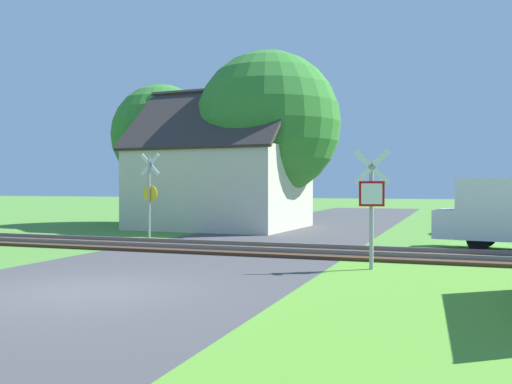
{
  "coord_description": "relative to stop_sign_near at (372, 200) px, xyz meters",
  "views": [
    {
      "loc": [
        6.59,
        -9.03,
        2.01
      ],
      "look_at": [
        0.5,
        8.3,
        1.8
      ],
      "focal_mm": 40.0,
      "sensor_mm": 36.0,
      "label": 1
    }
  ],
  "objects": [
    {
      "name": "crossing_sign_far",
      "position": [
        -9.25,
        5.62,
        0.17
      ],
      "size": [
        0.88,
        0.16,
        3.25
      ],
      "rotation": [
        0.0,
        0.0,
        -0.1
      ],
      "color": "#9E9EA5",
      "rests_on": "ground"
    },
    {
      "name": "stop_sign_near",
      "position": [
        0.0,
        0.0,
        0.0
      ],
      "size": [
        0.87,
        0.22,
        2.88
      ],
      "rotation": [
        0.0,
        0.0,
        3.34
      ],
      "color": "#9E9EA5",
      "rests_on": "ground"
    },
    {
      "name": "road_asphalt",
      "position": [
        -4.69,
        -2.68,
        -1.66
      ],
      "size": [
        7.38,
        80.0,
        0.01
      ],
      "primitive_type": "cube",
      "color": "#424244",
      "rests_on": "ground"
    },
    {
      "name": "grass_verge",
      "position": [
        2.0,
        -6.68,
        -1.65
      ],
      "size": [
        6.0,
        20.0,
        0.01
      ],
      "primitive_type": "cube",
      "color": "#54912D",
      "rests_on": "ground"
    },
    {
      "name": "house",
      "position": [
        -8.63,
        11.28,
        0.42
      ],
      "size": [
        7.87,
        7.04,
        6.67
      ],
      "rotation": [
        0.0,
        0.0,
        -0.05
      ],
      "color": "beige",
      "rests_on": "ground"
    },
    {
      "name": "ground_plane",
      "position": [
        -4.69,
        -4.68,
        -1.66
      ],
      "size": [
        160.0,
        160.0,
        0.0
      ],
      "primitive_type": "plane",
      "color": "#4C8433"
    },
    {
      "name": "tree_center",
      "position": [
        -6.54,
        12.05,
        3.29
      ],
      "size": [
        6.87,
        6.87,
        8.39
      ],
      "color": "#513823",
      "rests_on": "ground"
    },
    {
      "name": "tree_left",
      "position": [
        -12.88,
        13.19,
        3.05
      ],
      "size": [
        5.3,
        5.3,
        7.36
      ],
      "color": "#513823",
      "rests_on": "ground"
    },
    {
      "name": "rail_track",
      "position": [
        -4.69,
        2.61,
        -1.6
      ],
      "size": [
        60.0,
        2.6,
        0.22
      ],
      "color": "#422D1E",
      "rests_on": "ground"
    }
  ]
}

